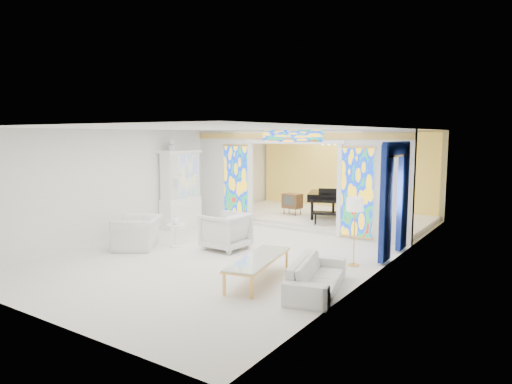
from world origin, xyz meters
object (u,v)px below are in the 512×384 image
Objects in this scene: armchair_left at (138,233)px; coffee_table at (258,259)px; china_cabinet at (181,189)px; armchair_right at (226,231)px; grand_piano at (334,196)px; sofa at (317,275)px; tv_console at (292,201)px.

coffee_table is (3.97, -0.50, 0.03)m from armchair_left.
china_cabinet is at bearing 147.51° from coffee_table.
armchair_right is 4.87m from grand_piano.
sofa is (5.19, -0.41, -0.10)m from armchair_left.
coffee_table is 6.56m from grand_piano.
sofa is 0.72× the size of grand_piano.
armchair_left is at bearing 71.34° from sofa.
coffee_table is 0.78× the size of grand_piano.
coffee_table is at bearing 49.49° from armchair_left.
sofa is 1.23m from coffee_table.
grand_piano reaches higher than sofa.
tv_console is at bearing 18.45° from sofa.
armchair_left is 6.53m from grand_piano.
sofa is at bearing -26.40° from china_cabinet.
china_cabinet is 0.97× the size of grand_piano.
china_cabinet reaches higher than armchair_right.
armchair_left is 1.74× the size of tv_console.
armchair_right is at bearing 87.08° from armchair_left.
tv_console is at bearing 132.99° from armchair_left.
coffee_table is (4.95, -3.15, -0.74)m from china_cabinet.
armchair_left is 0.56× the size of coffee_table.
armchair_left is 0.44× the size of grand_piano.
coffee_table is 6.62m from tv_console.
grand_piano is at bearing 7.24° from sofa.
china_cabinet reaches higher than coffee_table.
china_cabinet is at bearing 49.49° from sofa.
tv_console is (-0.56, 4.44, 0.18)m from armchair_right.
sofa is at bearing 66.70° from armchair_right.
china_cabinet is at bearing -122.05° from tv_console.
armchair_right is at bearing -27.58° from china_cabinet.
grand_piano is at bearing 41.58° from china_cabinet.
grand_piano is at bearing 122.15° from armchair_left.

